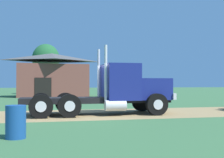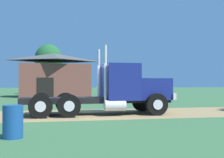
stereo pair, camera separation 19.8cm
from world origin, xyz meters
TOP-DOWN VIEW (x-y plane):
  - ground_plane at (0.00, 0.00)m, footprint 200.00×200.00m
  - dirt_track at (0.00, 0.00)m, footprint 120.00×5.23m
  - truck_foreground_white at (1.32, -0.21)m, footprint 7.53×2.67m
  - steel_barrel at (-3.12, -6.08)m, footprint 0.56×0.56m
  - shed_building at (-1.49, 21.14)m, footprint 8.81×6.05m
  - tree_mid at (-2.14, 29.36)m, footprint 3.96×3.96m

SIDE VIEW (x-z plane):
  - ground_plane at x=0.00m, z-range 0.00..0.00m
  - dirt_track at x=0.00m, z-range 0.00..0.01m
  - steel_barrel at x=-3.12m, z-range 0.00..0.93m
  - truck_foreground_white at x=1.32m, z-range -0.48..2.89m
  - shed_building at x=-1.49m, z-range -0.10..5.06m
  - tree_mid at x=-2.14m, z-range 1.46..8.79m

